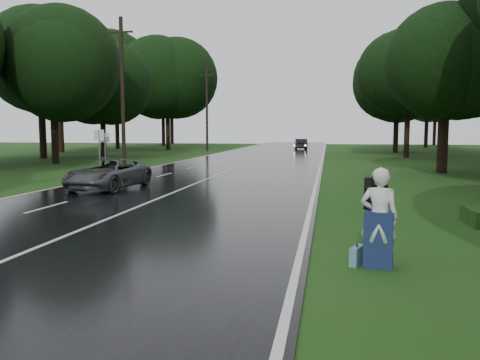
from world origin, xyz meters
name	(u,v)px	position (x,y,z in m)	size (l,w,h in m)	color
ground	(103,222)	(0.00, 0.00, 0.00)	(160.00, 160.00, 0.00)	#1E4314
road	(235,168)	(0.00, 20.00, 0.02)	(12.00, 140.00, 0.04)	black
lane_center	(235,168)	(0.00, 20.00, 0.04)	(0.12, 140.00, 0.01)	silver
grey_car	(108,174)	(-3.22, 7.15, 0.71)	(2.22, 4.81, 1.34)	#434547
far_car	(301,144)	(2.74, 52.23, 0.75)	(1.50, 4.30, 1.42)	black
hitchhiker	(379,221)	(7.33, -3.30, 0.90)	(0.78, 0.72, 1.94)	silver
suitcase	(357,256)	(6.94, -3.21, 0.18)	(0.15, 0.52, 0.37)	teal
utility_pole_mid	(124,166)	(-8.50, 20.84, 0.00)	(1.80, 0.28, 10.73)	black
utility_pole_far	(207,151)	(-8.50, 45.89, 0.00)	(1.80, 0.28, 10.39)	black
road_sign_a	(100,174)	(-7.20, 14.35, 0.00)	(0.64, 0.10, 2.66)	white
road_sign_b	(106,173)	(-7.20, 15.10, 0.00)	(0.59, 0.10, 2.48)	white
tree_left_d	(56,164)	(-14.65, 21.87, 0.00)	(8.34, 8.34, 13.04)	black
tree_left_e	(104,156)	(-15.70, 32.31, 0.00)	(7.89, 7.89, 12.34)	black
tree_left_f	(168,150)	(-14.64, 49.00, 0.00)	(10.47, 10.47, 16.35)	black
tree_right_d	(441,173)	(13.27, 18.77, 0.00)	(7.85, 7.85, 12.26)	black
tree_right_e	(406,158)	(13.68, 35.50, 0.00)	(9.53, 9.53, 14.89)	black
tree_right_f	(395,153)	(14.07, 46.15, 0.00)	(9.04, 9.04, 14.13)	black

